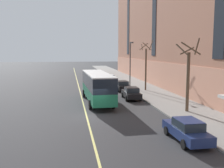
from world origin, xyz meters
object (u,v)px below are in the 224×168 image
(parked_car_black_4, at_px, (131,93))
(street_tree_mid_block, at_px, (188,75))
(fire_hydrant, at_px, (127,85))
(street_tree_far_uptown, at_px, (146,65))
(parked_car_white_3, at_px, (110,79))
(city_bus, at_px, (97,86))
(parked_car_black_0, at_px, (122,86))
(parked_car_navy_1, at_px, (187,130))
(street_lamp, at_px, (130,60))

(parked_car_black_4, relative_size, street_tree_mid_block, 0.64)
(fire_hydrant, bearing_deg, street_tree_far_uptown, -64.11)
(parked_car_white_3, relative_size, parked_car_black_4, 1.02)
(city_bus, xyz_separation_m, parked_car_black_0, (4.79, 8.95, -1.29))
(street_tree_far_uptown, bearing_deg, city_bus, -135.92)
(city_bus, distance_m, parked_car_black_0, 10.24)
(parked_car_navy_1, relative_size, parked_car_black_4, 1.02)
(city_bus, xyz_separation_m, parked_car_black_4, (4.58, 1.63, -1.29))
(parked_car_navy_1, distance_m, fire_hydrant, 26.83)
(parked_car_white_3, bearing_deg, street_tree_far_uptown, -72.02)
(street_tree_far_uptown, bearing_deg, parked_car_white_3, 107.98)
(parked_car_black_0, relative_size, parked_car_white_3, 1.03)
(parked_car_white_3, bearing_deg, parked_car_navy_1, -89.89)
(parked_car_white_3, bearing_deg, street_lamp, -78.90)
(parked_car_black_0, height_order, street_tree_far_uptown, street_tree_far_uptown)
(city_bus, bearing_deg, street_lamp, 57.84)
(parked_car_navy_1, relative_size, street_tree_mid_block, 0.65)
(parked_car_navy_1, bearing_deg, street_lamp, 85.77)
(parked_car_black_0, height_order, street_lamp, street_lamp)
(city_bus, bearing_deg, parked_car_navy_1, -72.26)
(street_tree_mid_block, distance_m, street_tree_far_uptown, 14.66)
(city_bus, xyz_separation_m, street_lamp, (6.45, 10.26, 2.60))
(street_tree_mid_block, height_order, fire_hydrant, street_tree_mid_block)
(city_bus, relative_size, parked_car_black_0, 2.43)
(parked_car_white_3, height_order, parked_car_black_4, same)
(parked_car_black_0, xyz_separation_m, parked_car_navy_1, (-0.17, -23.41, -0.00))
(parked_car_black_4, relative_size, street_lamp, 0.62)
(parked_car_white_3, height_order, street_tree_far_uptown, street_tree_far_uptown)
(city_bus, distance_m, street_lamp, 12.40)
(parked_car_white_3, bearing_deg, parked_car_black_4, -89.95)
(parked_car_black_4, bearing_deg, street_tree_far_uptown, 59.60)
(parked_car_navy_1, bearing_deg, street_tree_mid_block, 64.71)
(street_lamp, bearing_deg, parked_car_navy_1, -94.23)
(parked_car_navy_1, xyz_separation_m, street_tree_far_uptown, (3.76, 22.58, 3.20))
(city_bus, bearing_deg, parked_car_black_0, 61.83)
(street_tree_far_uptown, height_order, fire_hydrant, street_tree_far_uptown)
(city_bus, xyz_separation_m, parked_car_navy_1, (4.63, -14.46, -1.29))
(fire_hydrant, bearing_deg, parked_car_black_4, -99.44)
(city_bus, distance_m, parked_car_navy_1, 15.24)
(street_tree_mid_block, height_order, street_tree_far_uptown, street_tree_far_uptown)
(city_bus, xyz_separation_m, street_tree_far_uptown, (8.39, 8.12, 1.91))
(parked_car_black_0, bearing_deg, city_bus, -118.17)
(parked_car_black_0, xyz_separation_m, parked_car_white_3, (-0.23, 10.96, -0.00))
(city_bus, xyz_separation_m, street_tree_mid_block, (8.37, -6.54, 1.71))
(parked_car_black_0, distance_m, street_tree_far_uptown, 4.88)
(city_bus, height_order, street_lamp, street_lamp)
(street_tree_far_uptown, bearing_deg, fire_hydrant, 115.89)
(street_tree_far_uptown, bearing_deg, street_lamp, 132.11)
(parked_car_black_0, xyz_separation_m, street_tree_far_uptown, (3.59, -0.83, 3.20))
(fire_hydrant, bearing_deg, city_bus, -117.29)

